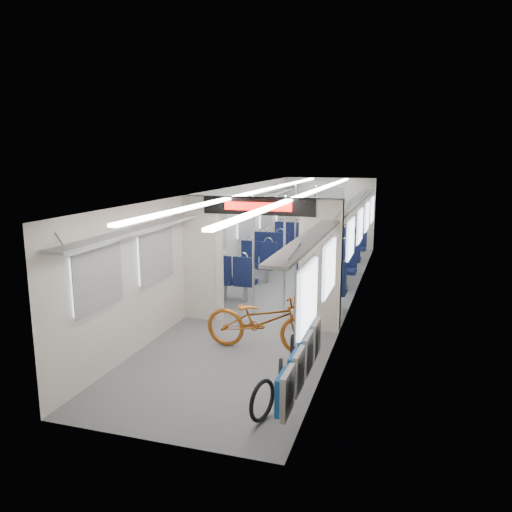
# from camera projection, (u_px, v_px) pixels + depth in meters

# --- Properties ---
(carriage) EXTENTS (12.00, 12.02, 2.31)m
(carriage) POSITION_uv_depth(u_px,v_px,m) (284.00, 229.00, 10.43)
(carriage) COLOR #515456
(carriage) RESTS_ON ground
(bicycle) EXTENTS (1.87, 0.70, 0.97)m
(bicycle) POSITION_uv_depth(u_px,v_px,m) (262.00, 321.00, 7.76)
(bicycle) COLOR #944E15
(bicycle) RESTS_ON ground
(flip_bench) EXTENTS (0.12, 2.08, 0.49)m
(flip_bench) POSITION_uv_depth(u_px,v_px,m) (301.00, 362.00, 5.98)
(flip_bench) COLOR gray
(flip_bench) RESTS_ON carriage
(bike_hoop_a) EXTENTS (0.19, 0.50, 0.51)m
(bike_hoop_a) POSITION_uv_depth(u_px,v_px,m) (262.00, 403.00, 5.72)
(bike_hoop_a) COLOR black
(bike_hoop_a) RESTS_ON ground
(bike_hoop_b) EXTENTS (0.17, 0.53, 0.53)m
(bike_hoop_b) POSITION_uv_depth(u_px,v_px,m) (281.00, 382.00, 6.22)
(bike_hoop_b) COLOR black
(bike_hoop_b) RESTS_ON ground
(bike_hoop_c) EXTENTS (0.19, 0.45, 0.46)m
(bike_hoop_c) POSITION_uv_depth(u_px,v_px,m) (293.00, 351.00, 7.27)
(bike_hoop_c) COLOR black
(bike_hoop_c) RESTS_ON ground
(seat_bay_near_left) EXTENTS (0.90, 2.01, 1.08)m
(seat_bay_near_left) POSITION_uv_depth(u_px,v_px,m) (247.00, 267.00, 11.23)
(seat_bay_near_left) COLOR black
(seat_bay_near_left) RESTS_ON ground
(seat_bay_near_right) EXTENTS (0.95, 2.27, 1.16)m
(seat_bay_near_right) POSITION_uv_depth(u_px,v_px,m) (329.00, 272.00, 10.67)
(seat_bay_near_right) COLOR black
(seat_bay_near_right) RESTS_ON ground
(seat_bay_far_left) EXTENTS (0.94, 2.19, 1.14)m
(seat_bay_far_left) POSITION_uv_depth(u_px,v_px,m) (281.00, 243.00, 14.21)
(seat_bay_far_left) COLOR black
(seat_bay_far_left) RESTS_ON ground
(seat_bay_far_right) EXTENTS (0.89, 1.99, 1.07)m
(seat_bay_far_right) POSITION_uv_depth(u_px,v_px,m) (347.00, 248.00, 13.54)
(seat_bay_far_right) COLOR black
(seat_bay_far_right) RESTS_ON ground
(stanchion_near_left) EXTENTS (0.05, 0.05, 2.30)m
(stanchion_near_left) POSITION_uv_depth(u_px,v_px,m) (253.00, 256.00, 9.35)
(stanchion_near_left) COLOR silver
(stanchion_near_left) RESTS_ON ground
(stanchion_near_right) EXTENTS (0.04, 0.04, 2.30)m
(stanchion_near_right) POSITION_uv_depth(u_px,v_px,m) (284.00, 257.00, 9.33)
(stanchion_near_right) COLOR silver
(stanchion_near_right) RESTS_ON ground
(stanchion_far_left) EXTENTS (0.04, 0.04, 2.30)m
(stanchion_far_left) POSITION_uv_depth(u_px,v_px,m) (295.00, 229.00, 12.78)
(stanchion_far_left) COLOR silver
(stanchion_far_left) RESTS_ON ground
(stanchion_far_right) EXTENTS (0.04, 0.04, 2.30)m
(stanchion_far_right) POSITION_uv_depth(u_px,v_px,m) (315.00, 233.00, 12.21)
(stanchion_far_right) COLOR silver
(stanchion_far_right) RESTS_ON ground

